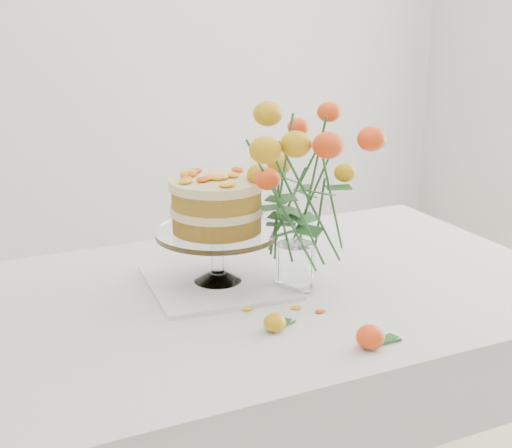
{
  "coord_description": "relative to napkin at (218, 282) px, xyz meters",
  "views": [
    {
      "loc": [
        -0.72,
        -1.43,
        1.42
      ],
      "look_at": [
        -0.05,
        0.01,
        0.92
      ],
      "focal_mm": 50.0,
      "sensor_mm": 36.0,
      "label": 1
    }
  ],
  "objects": [
    {
      "name": "table",
      "position": [
        0.12,
        -0.07,
        -0.09
      ],
      "size": [
        1.43,
        0.93,
        0.76
      ],
      "color": "#A1765E",
      "rests_on": "ground"
    },
    {
      "name": "napkin",
      "position": [
        0.0,
        0.0,
        0.0
      ],
      "size": [
        0.35,
        0.35,
        0.01
      ],
      "primitive_type": "cube",
      "rotation": [
        0.0,
        0.0,
        -0.09
      ],
      "color": "white",
      "rests_on": "table"
    },
    {
      "name": "cake_stand",
      "position": [
        0.0,
        0.0,
        0.18
      ],
      "size": [
        0.3,
        0.3,
        0.26
      ],
      "rotation": [
        0.0,
        0.0,
        0.43
      ],
      "color": "white",
      "rests_on": "napkin"
    },
    {
      "name": "rose_vase",
      "position": [
        0.15,
        -0.11,
        0.26
      ],
      "size": [
        0.3,
        0.3,
        0.46
      ],
      "rotation": [
        0.0,
        0.0,
        -0.01
      ],
      "color": "white",
      "rests_on": "table"
    },
    {
      "name": "loose_rose_near",
      "position": [
        0.01,
        -0.29,
        0.01
      ],
      "size": [
        0.08,
        0.05,
        0.04
      ],
      "rotation": [
        0.0,
        0.0,
        0.31
      ],
      "color": "orange",
      "rests_on": "table"
    },
    {
      "name": "loose_rose_far",
      "position": [
        0.15,
        -0.44,
        0.02
      ],
      "size": [
        0.1,
        0.06,
        0.05
      ],
      "rotation": [
        0.0,
        0.0,
        -0.03
      ],
      "color": "red",
      "rests_on": "table"
    },
    {
      "name": "stray_petal_a",
      "position": [
        0.0,
        -0.17,
        -0.0
      ],
      "size": [
        0.03,
        0.02,
        0.0
      ],
      "primitive_type": "ellipsoid",
      "color": "#FBAB0F",
      "rests_on": "table"
    },
    {
      "name": "stray_petal_b",
      "position": [
        0.1,
        -0.21,
        -0.0
      ],
      "size": [
        0.03,
        0.02,
        0.0
      ],
      "primitive_type": "ellipsoid",
      "color": "#FBAB0F",
      "rests_on": "table"
    },
    {
      "name": "stray_petal_c",
      "position": [
        0.14,
        -0.25,
        -0.0
      ],
      "size": [
        0.03,
        0.02,
        0.0
      ],
      "primitive_type": "ellipsoid",
      "color": "#FBAB0F",
      "rests_on": "table"
    }
  ]
}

